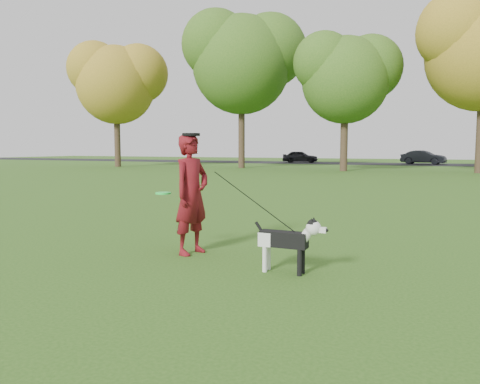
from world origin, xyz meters
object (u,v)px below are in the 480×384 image
at_px(man, 192,194).
at_px(dog, 289,238).
at_px(car_left, 300,157).
at_px(car_mid, 423,157).

distance_m(man, dog, 1.77).
xyz_separation_m(car_left, car_mid, (11.53, 0.00, 0.03)).
bearing_deg(dog, car_left, 106.54).
distance_m(dog, car_mid, 39.89).
xyz_separation_m(man, car_mid, (1.34, 39.43, -0.24)).
bearing_deg(dog, man, 164.53).
height_order(man, dog, man).
relative_size(car_left, car_mid, 0.92).
bearing_deg(man, car_left, 26.42).
distance_m(car_left, car_mid, 11.53).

